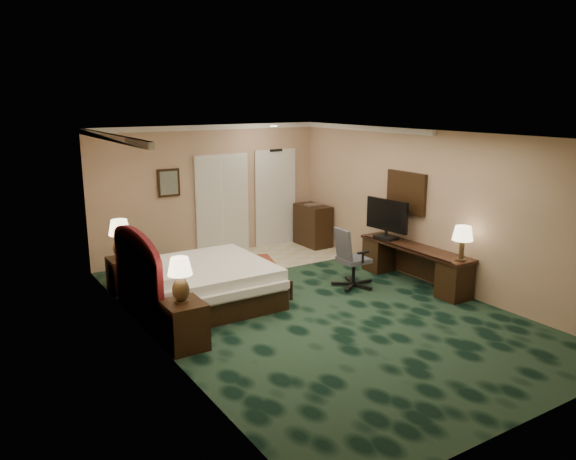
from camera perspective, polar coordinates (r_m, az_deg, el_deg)
floor at (r=8.89m, az=2.58°, el=-8.02°), size 5.00×7.50×0.00m
ceiling at (r=8.30m, az=2.77°, el=9.62°), size 5.00×7.50×0.00m
wall_back at (r=11.71m, az=-7.92°, el=3.93°), size 5.00×0.00×2.70m
wall_front at (r=5.95m, az=23.96°, el=-6.33°), size 5.00×0.00×2.70m
wall_left at (r=7.39m, az=-13.44°, el=-1.81°), size 0.00×7.50×2.70m
wall_right at (r=10.11m, az=14.38°, el=2.16°), size 0.00×7.50×2.70m
crown_molding at (r=8.31m, az=2.77°, el=9.28°), size 5.00×7.50×0.10m
tile_patch at (r=11.67m, az=-1.94°, el=-2.75°), size 3.20×1.70×0.01m
headboard at (r=8.51m, az=-15.04°, el=-4.48°), size 0.12×2.00×1.40m
entry_door at (r=12.44m, az=-1.31°, el=3.20°), size 1.02×0.06×2.18m
closet_doors at (r=11.83m, az=-6.69°, el=2.59°), size 1.20×0.06×2.10m
wall_art at (r=11.30m, az=-12.04°, el=4.71°), size 0.45×0.06×0.55m
wall_mirror at (r=10.46m, az=11.91°, el=3.77°), size 0.05×0.95×0.75m
bed at (r=9.08m, az=-8.68°, el=-5.52°), size 2.06×1.91×0.65m
nightstand_near at (r=7.61m, az=-10.50°, el=-9.46°), size 0.50×0.58×0.63m
nightstand_far at (r=10.01m, az=-16.38°, el=-4.36°), size 0.46×0.53×0.58m
lamp_near at (r=7.40m, az=-10.87°, el=-5.03°), size 0.33×0.33×0.61m
lamp_far at (r=9.79m, az=-16.68°, el=-0.94°), size 0.42×0.42×0.68m
bed_bench at (r=9.59m, az=-2.53°, el=-4.94°), size 0.85×1.45×0.47m
desk at (r=10.21m, az=12.66°, el=-3.48°), size 0.51×2.36×0.68m
tv at (r=10.48m, az=10.00°, el=1.09°), size 0.18×0.96×0.74m
desk_lamp at (r=9.37m, az=17.27°, el=-1.29°), size 0.33×0.33×0.58m
desk_chair at (r=9.81m, az=6.71°, el=-2.76°), size 0.65×0.61×1.06m
minibar at (r=12.48m, az=2.53°, el=0.46°), size 0.48×0.87×0.92m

